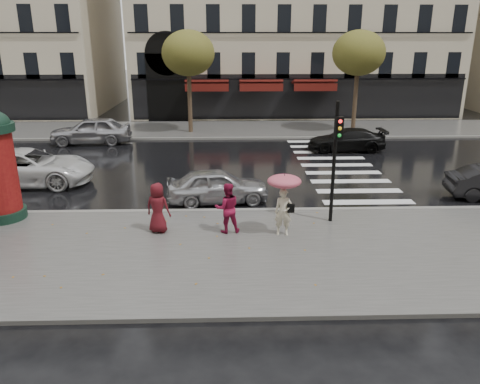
{
  "coord_description": "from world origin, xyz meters",
  "views": [
    {
      "loc": [
        0.41,
        -13.23,
        6.24
      ],
      "look_at": [
        0.84,
        1.5,
        1.31
      ],
      "focal_mm": 35.0,
      "sensor_mm": 36.0,
      "label": 1
    }
  ],
  "objects_px": {
    "traffic_light": "(336,151)",
    "man_burgundy": "(158,208)",
    "woman_umbrella": "(284,195)",
    "car_black": "(346,140)",
    "car_silver": "(218,186)",
    "car_far_silver": "(91,130)",
    "car_white": "(28,167)",
    "woman_red": "(227,208)"
  },
  "relations": [
    {
      "from": "car_white",
      "to": "car_black",
      "type": "relative_size",
      "value": 1.3
    },
    {
      "from": "traffic_light",
      "to": "man_burgundy",
      "type": "bearing_deg",
      "value": -173.23
    },
    {
      "from": "woman_umbrella",
      "to": "car_white",
      "type": "distance_m",
      "value": 12.17
    },
    {
      "from": "woman_umbrella",
      "to": "car_far_silver",
      "type": "bearing_deg",
      "value": 124.95
    },
    {
      "from": "man_burgundy",
      "to": "car_silver",
      "type": "distance_m",
      "value": 3.69
    },
    {
      "from": "woman_umbrella",
      "to": "car_white",
      "type": "height_order",
      "value": "woman_umbrella"
    },
    {
      "from": "man_burgundy",
      "to": "car_silver",
      "type": "bearing_deg",
      "value": -103.57
    },
    {
      "from": "man_burgundy",
      "to": "car_far_silver",
      "type": "bearing_deg",
      "value": -49.7
    },
    {
      "from": "woman_umbrella",
      "to": "traffic_light",
      "type": "bearing_deg",
      "value": 30.17
    },
    {
      "from": "traffic_light",
      "to": "car_far_silver",
      "type": "xyz_separation_m",
      "value": [
        -11.81,
        13.27,
        -1.82
      ]
    },
    {
      "from": "man_burgundy",
      "to": "traffic_light",
      "type": "xyz_separation_m",
      "value": [
        5.85,
        0.69,
        1.67
      ]
    },
    {
      "from": "woman_umbrella",
      "to": "car_white",
      "type": "relative_size",
      "value": 0.37
    },
    {
      "from": "car_white",
      "to": "car_black",
      "type": "bearing_deg",
      "value": -70.08
    },
    {
      "from": "man_burgundy",
      "to": "car_black",
      "type": "bearing_deg",
      "value": -110.64
    },
    {
      "from": "car_silver",
      "to": "woman_red",
      "type": "bearing_deg",
      "value": 179.79
    },
    {
      "from": "car_white",
      "to": "car_far_silver",
      "type": "bearing_deg",
      "value": -4.6
    },
    {
      "from": "man_burgundy",
      "to": "woman_umbrella",
      "type": "bearing_deg",
      "value": -167.79
    },
    {
      "from": "woman_umbrella",
      "to": "car_black",
      "type": "xyz_separation_m",
      "value": [
        5.01,
        12.01,
        -0.85
      ]
    },
    {
      "from": "man_burgundy",
      "to": "traffic_light",
      "type": "height_order",
      "value": "traffic_light"
    },
    {
      "from": "man_burgundy",
      "to": "traffic_light",
      "type": "distance_m",
      "value": 6.13
    },
    {
      "from": "car_silver",
      "to": "car_far_silver",
      "type": "bearing_deg",
      "value": 29.22
    },
    {
      "from": "car_silver",
      "to": "car_white",
      "type": "height_order",
      "value": "car_white"
    },
    {
      "from": "woman_red",
      "to": "car_far_silver",
      "type": "xyz_separation_m",
      "value": [
        -8.21,
        14.05,
        -0.14
      ]
    },
    {
      "from": "traffic_light",
      "to": "car_white",
      "type": "bearing_deg",
      "value": 157.79
    },
    {
      "from": "woman_umbrella",
      "to": "car_silver",
      "type": "xyz_separation_m",
      "value": [
        -2.17,
        3.51,
        -0.8
      ]
    },
    {
      "from": "car_black",
      "to": "car_far_silver",
      "type": "relative_size",
      "value": 0.91
    },
    {
      "from": "woman_umbrella",
      "to": "car_white",
      "type": "xyz_separation_m",
      "value": [
        -10.52,
        6.08,
        -0.7
      ]
    },
    {
      "from": "car_white",
      "to": "car_far_silver",
      "type": "height_order",
      "value": "car_far_silver"
    },
    {
      "from": "traffic_light",
      "to": "woman_red",
      "type": "bearing_deg",
      "value": -167.72
    },
    {
      "from": "traffic_light",
      "to": "car_far_silver",
      "type": "distance_m",
      "value": 17.85
    },
    {
      "from": "woman_red",
      "to": "car_white",
      "type": "xyz_separation_m",
      "value": [
        -8.73,
        5.81,
        -0.17
      ]
    },
    {
      "from": "woman_umbrella",
      "to": "car_silver",
      "type": "relative_size",
      "value": 0.52
    },
    {
      "from": "car_far_silver",
      "to": "car_black",
      "type": "bearing_deg",
      "value": 76.11
    },
    {
      "from": "car_black",
      "to": "car_far_silver",
      "type": "bearing_deg",
      "value": -98.96
    },
    {
      "from": "man_burgundy",
      "to": "traffic_light",
      "type": "relative_size",
      "value": 0.4
    },
    {
      "from": "man_burgundy",
      "to": "car_black",
      "type": "distance_m",
      "value": 14.77
    },
    {
      "from": "car_black",
      "to": "car_white",
      "type": "bearing_deg",
      "value": -69.34
    },
    {
      "from": "woman_umbrella",
      "to": "car_far_silver",
      "type": "xyz_separation_m",
      "value": [
        -10.0,
        14.31,
        -0.67
      ]
    },
    {
      "from": "car_silver",
      "to": "car_white",
      "type": "relative_size",
      "value": 0.71
    },
    {
      "from": "man_burgundy",
      "to": "car_silver",
      "type": "relative_size",
      "value": 0.42
    },
    {
      "from": "traffic_light",
      "to": "car_white",
      "type": "relative_size",
      "value": 0.73
    },
    {
      "from": "traffic_light",
      "to": "car_far_silver",
      "type": "bearing_deg",
      "value": 131.67
    }
  ]
}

